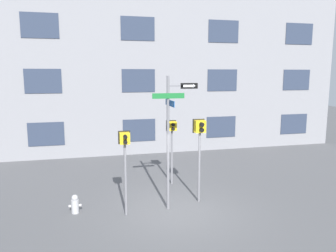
# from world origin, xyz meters

# --- Properties ---
(ground_plane) EXTENTS (60.00, 60.00, 0.00)m
(ground_plane) POSITION_xyz_m (0.00, 0.00, 0.00)
(ground_plane) COLOR #515154
(building_facade) EXTENTS (24.00, 0.63, 13.44)m
(building_facade) POSITION_xyz_m (-0.00, 8.16, 6.72)
(building_facade) COLOR gray
(building_facade) RESTS_ON ground_plane
(street_sign_pole) EXTENTS (1.48, 1.08, 4.33)m
(street_sign_pole) POSITION_xyz_m (-0.16, 0.28, 2.61)
(street_sign_pole) COLOR slate
(street_sign_pole) RESTS_ON ground_plane
(pedestrian_signal_left) EXTENTS (0.37, 0.40, 2.66)m
(pedestrian_signal_left) POSITION_xyz_m (-1.63, 0.15, 2.07)
(pedestrian_signal_left) COLOR slate
(pedestrian_signal_left) RESTS_ON ground_plane
(pedestrian_signal_right) EXTENTS (0.42, 0.40, 2.88)m
(pedestrian_signal_right) POSITION_xyz_m (0.95, 0.65, 2.29)
(pedestrian_signal_right) COLOR slate
(pedestrian_signal_right) RESTS_ON ground_plane
(pedestrian_signal_across) EXTENTS (0.40, 0.40, 2.57)m
(pedestrian_signal_across) POSITION_xyz_m (0.51, 2.67, 2.03)
(pedestrian_signal_across) COLOR slate
(pedestrian_signal_across) RESTS_ON ground_plane
(fire_hydrant) EXTENTS (0.40, 0.24, 0.61)m
(fire_hydrant) POSITION_xyz_m (-3.19, 0.68, 0.29)
(fire_hydrant) COLOR #A5A5A8
(fire_hydrant) RESTS_ON ground_plane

